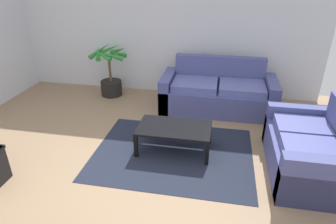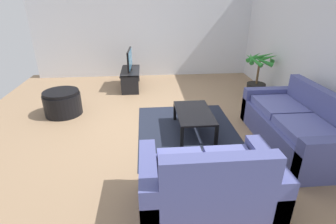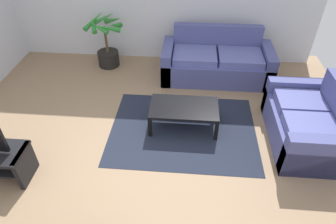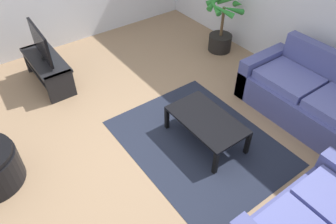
# 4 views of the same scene
# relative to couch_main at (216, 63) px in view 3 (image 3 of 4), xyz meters

# --- Properties ---
(ground_plane) EXTENTS (6.60, 6.60, 0.00)m
(ground_plane) POSITION_rel_couch_main_xyz_m (-1.07, -2.28, -0.30)
(ground_plane) COLOR #937556
(couch_main) EXTENTS (2.01, 0.90, 0.90)m
(couch_main) POSITION_rel_couch_main_xyz_m (0.00, 0.00, 0.00)
(couch_main) COLOR #4C518C
(couch_main) RESTS_ON ground
(couch_loveseat) EXTENTS (0.90, 1.46, 0.90)m
(couch_loveseat) POSITION_rel_couch_main_xyz_m (1.21, -1.65, -0.00)
(couch_loveseat) COLOR #4C518C
(couch_loveseat) RESTS_ON ground
(coffee_table) EXTENTS (1.02, 0.59, 0.37)m
(coffee_table) POSITION_rel_couch_main_xyz_m (-0.55, -1.48, 0.02)
(coffee_table) COLOR black
(coffee_table) RESTS_ON ground
(area_rug) EXTENTS (2.20, 1.70, 0.01)m
(area_rug) POSITION_rel_couch_main_xyz_m (-0.55, -1.58, -0.30)
(area_rug) COLOR #1E2333
(area_rug) RESTS_ON ground
(potted_palm) EXTENTS (0.77, 0.75, 1.02)m
(potted_palm) POSITION_rel_couch_main_xyz_m (-2.14, 0.28, 0.13)
(potted_palm) COLOR black
(potted_palm) RESTS_ON ground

